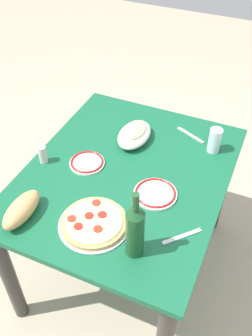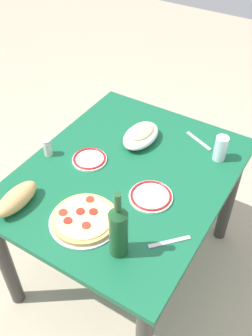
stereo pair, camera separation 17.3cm
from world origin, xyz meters
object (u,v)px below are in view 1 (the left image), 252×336
baked_pasta_dish (134,134)px  pepperoni_pizza (94,223)px  water_glass (215,140)px  side_plate_far (87,162)px  bread_loaf (22,209)px  wine_bottle (135,230)px  dining_table (126,193)px  side_plate_near (155,193)px  spice_shaker (43,155)px

baked_pasta_dish → pepperoni_pizza: bearing=-173.5°
water_glass → side_plate_far: bearing=123.0°
water_glass → bread_loaf: water_glass is taller
bread_loaf → water_glass: bearing=-39.9°
pepperoni_pizza → bread_loaf: (-0.08, 0.29, 0.03)m
wine_bottle → water_glass: bearing=-10.0°
dining_table → side_plate_near: size_ratio=5.83×
baked_pasta_dish → side_plate_near: baked_pasta_dish is taller
wine_bottle → spice_shaker: bearing=63.6°
side_plate_far → spice_shaker: (-0.07, 0.19, 0.03)m
wine_bottle → water_glass: (0.70, -0.12, -0.06)m
water_glass → side_plate_far: 0.62m
side_plate_far → water_glass: bearing=-57.0°
dining_table → wine_bottle: 0.50m
side_plate_near → water_glass: bearing=-21.3°
pepperoni_pizza → wine_bottle: bearing=-103.8°
dining_table → baked_pasta_dish: baked_pasta_dish is taller
water_glass → side_plate_far: size_ratio=0.76×
spice_shaker → wine_bottle: bearing=-116.4°
baked_pasta_dish → water_glass: (0.08, -0.38, 0.02)m
pepperoni_pizza → baked_pasta_dish: 0.57m
side_plate_far → bread_loaf: bread_loaf is taller
baked_pasta_dish → spice_shaker: spice_shaker is taller
dining_table → side_plate_near: (-0.08, -0.17, 0.14)m
pepperoni_pizza → wine_bottle: 0.23m
dining_table → side_plate_far: bearing=95.4°
side_plate_far → bread_loaf: (-0.39, 0.09, 0.03)m
pepperoni_pizza → spice_shaker: 0.46m
water_glass → baked_pasta_dish: bearing=101.9°
water_glass → spice_shaker: size_ratio=1.45×
side_plate_near → spice_shaker: 0.56m
dining_table → bread_loaf: (-0.41, 0.28, 0.18)m
dining_table → spice_shaker: 0.43m
dining_table → water_glass: bearing=-45.6°
bread_loaf → wine_bottle: bearing=-86.7°
bread_loaf → dining_table: bearing=-34.6°
water_glass → bread_loaf: (-0.72, 0.60, -0.02)m
water_glass → pepperoni_pizza: bearing=153.8°
side_plate_near → spice_shaker: spice_shaker is taller
baked_pasta_dish → side_plate_near: (-0.31, -0.23, -0.03)m
pepperoni_pizza → baked_pasta_dish: bearing=6.5°
pepperoni_pizza → spice_shaker: size_ratio=3.30×
dining_table → side_plate_near: 0.24m
dining_table → side_plate_far: 0.24m
pepperoni_pizza → water_glass: (0.65, -0.32, 0.05)m
spice_shaker → pepperoni_pizza: bearing=-121.8°
water_glass → side_plate_far: (-0.34, 0.52, -0.05)m
dining_table → pepperoni_pizza: pepperoni_pizza is taller
baked_pasta_dish → bread_loaf: (-0.64, 0.22, 0.00)m
wine_bottle → bread_loaf: (-0.03, 0.48, -0.08)m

